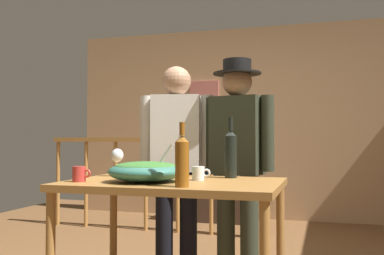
# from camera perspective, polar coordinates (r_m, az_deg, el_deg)

# --- Properties ---
(back_wall) EXTENTS (5.05, 0.10, 2.50)m
(back_wall) POSITION_cam_1_polar(r_m,az_deg,el_deg) (5.88, 8.69, 0.65)
(back_wall) COLOR tan
(back_wall) RESTS_ON ground_plane
(framed_picture) EXTENTS (0.40, 0.03, 0.39)m
(framed_picture) POSITION_cam_1_polar(r_m,az_deg,el_deg) (6.00, 1.59, 4.14)
(framed_picture) COLOR #C36A60
(stair_railing) EXTENTS (2.38, 0.10, 1.10)m
(stair_railing) POSITION_cam_1_polar(r_m,az_deg,el_deg) (4.94, -1.81, -5.94)
(stair_railing) COLOR #9E6B33
(stair_railing) RESTS_ON ground_plane
(tv_console) EXTENTS (0.90, 0.40, 0.45)m
(tv_console) POSITION_cam_1_polar(r_m,az_deg,el_deg) (5.72, 2.09, -9.63)
(tv_console) COLOR #38281E
(tv_console) RESTS_ON ground_plane
(flat_screen_tv) EXTENTS (0.49, 0.12, 0.39)m
(flat_screen_tv) POSITION_cam_1_polar(r_m,az_deg,el_deg) (5.64, 2.01, -5.10)
(flat_screen_tv) COLOR black
(flat_screen_tv) RESTS_ON tv_console
(serving_table) EXTENTS (1.21, 0.81, 0.79)m
(serving_table) POSITION_cam_1_polar(r_m,az_deg,el_deg) (2.57, -2.34, -8.73)
(serving_table) COLOR #9E6B33
(serving_table) RESTS_ON ground_plane
(salad_bowl) EXTENTS (0.42, 0.42, 0.22)m
(salad_bowl) POSITION_cam_1_polar(r_m,az_deg,el_deg) (2.51, -5.97, -5.50)
(salad_bowl) COLOR #337060
(salad_bowl) RESTS_ON serving_table
(wine_glass) EXTENTS (0.08, 0.08, 0.18)m
(wine_glass) POSITION_cam_1_polar(r_m,az_deg,el_deg) (2.90, -9.58, -3.71)
(wine_glass) COLOR silver
(wine_glass) RESTS_ON serving_table
(wine_bottle_dark) EXTENTS (0.08, 0.08, 0.38)m
(wine_bottle_dark) POSITION_cam_1_polar(r_m,az_deg,el_deg) (2.75, 5.00, -3.28)
(wine_bottle_dark) COLOR black
(wine_bottle_dark) RESTS_ON serving_table
(wine_bottle_amber) EXTENTS (0.07, 0.07, 0.32)m
(wine_bottle_amber) POSITION_cam_1_polar(r_m,az_deg,el_deg) (2.22, -1.29, -4.21)
(wine_bottle_amber) COLOR brown
(wine_bottle_amber) RESTS_ON serving_table
(mug_red) EXTENTS (0.11, 0.07, 0.09)m
(mug_red) POSITION_cam_1_polar(r_m,az_deg,el_deg) (2.58, -14.26, -5.81)
(mug_red) COLOR #B7332D
(mug_red) RESTS_ON serving_table
(mug_white) EXTENTS (0.11, 0.07, 0.08)m
(mug_white) POSITION_cam_1_polar(r_m,az_deg,el_deg) (2.58, 0.89, -5.92)
(mug_white) COLOR white
(mug_white) RESTS_ON serving_table
(person_standing_left) EXTENTS (0.54, 0.28, 1.58)m
(person_standing_left) POSITION_cam_1_polar(r_m,az_deg,el_deg) (3.31, -2.02, -3.45)
(person_standing_left) COLOR black
(person_standing_left) RESTS_ON ground_plane
(person_standing_right) EXTENTS (0.53, 0.35, 1.60)m
(person_standing_right) POSITION_cam_1_polar(r_m,az_deg,el_deg) (3.19, 5.85, -3.13)
(person_standing_right) COLOR #2D3323
(person_standing_right) RESTS_ON ground_plane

